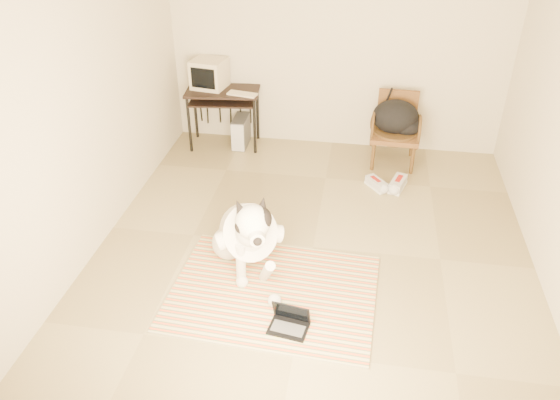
% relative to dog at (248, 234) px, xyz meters
% --- Properties ---
extents(floor, '(4.50, 4.50, 0.00)m').
position_rel_dog_xyz_m(floor, '(0.54, 0.39, -0.36)').
color(floor, '#93845A').
rests_on(floor, ground).
extents(wall_back, '(4.50, 0.00, 4.50)m').
position_rel_dog_xyz_m(wall_back, '(0.54, 2.64, 0.99)').
color(wall_back, beige).
rests_on(wall_back, floor).
extents(wall_front, '(4.50, 0.00, 4.50)m').
position_rel_dog_xyz_m(wall_front, '(0.54, -1.86, 0.99)').
color(wall_front, beige).
rests_on(wall_front, floor).
extents(wall_left, '(0.00, 4.50, 4.50)m').
position_rel_dog_xyz_m(wall_left, '(-1.46, 0.39, 0.99)').
color(wall_left, beige).
rests_on(wall_left, floor).
extents(rug, '(1.76, 1.38, 0.02)m').
position_rel_dog_xyz_m(rug, '(0.27, -0.31, -0.35)').
color(rug, '#E95A2B').
rests_on(rug, floor).
extents(dog, '(0.73, 1.11, 0.91)m').
position_rel_dog_xyz_m(dog, '(0.00, 0.00, 0.00)').
color(dog, silver).
rests_on(dog, rug).
extents(laptop, '(0.33, 0.26, 0.21)m').
position_rel_dog_xyz_m(laptop, '(0.47, -0.69, -0.29)').
color(laptop, black).
rests_on(laptop, rug).
extents(computer_desk, '(0.92, 0.58, 0.73)m').
position_rel_dog_xyz_m(computer_desk, '(-0.81, 2.35, 0.27)').
color(computer_desk, black).
rests_on(computer_desk, floor).
extents(crt_monitor, '(0.44, 0.42, 0.34)m').
position_rel_dog_xyz_m(crt_monitor, '(-0.98, 2.44, 0.54)').
color(crt_monitor, beige).
rests_on(crt_monitor, computer_desk).
extents(desk_keyboard, '(0.37, 0.19, 0.02)m').
position_rel_dog_xyz_m(desk_keyboard, '(-0.54, 2.24, 0.38)').
color(desk_keyboard, beige).
rests_on(desk_keyboard, computer_desk).
extents(pc_tower, '(0.17, 0.40, 0.37)m').
position_rel_dog_xyz_m(pc_tower, '(-0.60, 2.38, -0.17)').
color(pc_tower, '#49494B').
rests_on(pc_tower, floor).
extents(rattan_chair, '(0.56, 0.54, 0.83)m').
position_rel_dog_xyz_m(rattan_chair, '(1.29, 2.27, 0.05)').
color(rattan_chair, brown).
rests_on(rattan_chair, floor).
extents(backpack, '(0.57, 0.44, 0.40)m').
position_rel_dog_xyz_m(backpack, '(1.29, 2.25, 0.20)').
color(backpack, black).
rests_on(backpack, rattan_chair).
extents(sneaker_left, '(0.27, 0.30, 0.10)m').
position_rel_dog_xyz_m(sneaker_left, '(1.11, 1.59, -0.31)').
color(sneaker_left, silver).
rests_on(sneaker_left, floor).
extents(sneaker_right, '(0.23, 0.36, 0.12)m').
position_rel_dog_xyz_m(sneaker_right, '(1.34, 1.61, -0.31)').
color(sneaker_right, silver).
rests_on(sneaker_right, floor).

